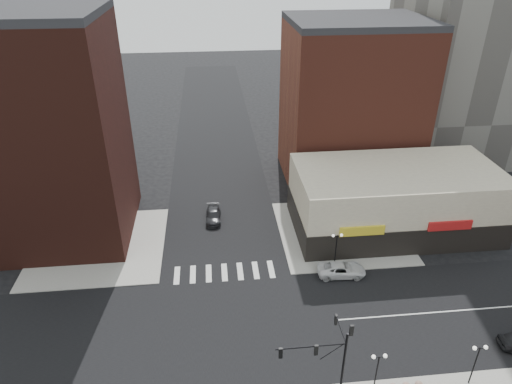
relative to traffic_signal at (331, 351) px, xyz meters
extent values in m
plane|color=black|center=(-7.24, 7.83, -4.96)|extent=(240.00, 240.00, 0.00)
cube|color=black|center=(-7.24, 7.83, -4.95)|extent=(200.00, 14.00, 0.02)
cube|color=black|center=(-7.24, 7.83, -4.95)|extent=(14.00, 200.00, 0.02)
cube|color=gray|center=(-21.74, 22.33, -4.90)|extent=(15.00, 15.00, 0.12)
cube|color=gray|center=(7.26, 22.33, -4.90)|extent=(15.00, 15.00, 0.12)
cube|color=#391812|center=(-26.24, 26.33, 7.54)|extent=(16.00, 15.00, 25.00)
cube|color=maroon|center=(11.76, 37.33, 6.04)|extent=(18.00, 15.00, 22.00)
cube|color=beige|center=(13.76, 22.83, -0.96)|extent=(24.00, 12.00, 8.00)
cube|color=black|center=(13.76, 22.83, -3.26)|extent=(24.20, 12.20, 3.40)
cylinder|color=black|center=(0.96, -0.37, -1.46)|extent=(0.18, 0.18, 7.00)
cylinder|color=black|center=(-1.64, -0.37, 1.04)|extent=(5.20, 0.11, 0.11)
cylinder|color=black|center=(-0.04, -0.37, 0.34)|extent=(1.72, 0.06, 1.46)
cylinder|color=black|center=(0.96, 1.13, 1.04)|extent=(0.11, 3.00, 0.11)
cube|color=black|center=(-3.84, -0.37, 0.64)|extent=(0.28, 0.18, 0.95)
sphere|color=red|center=(-3.84, -0.37, 0.94)|extent=(0.16, 0.16, 0.16)
cube|color=black|center=(-1.24, -0.37, 0.64)|extent=(0.28, 0.18, 0.95)
sphere|color=red|center=(-1.24, -0.37, 0.94)|extent=(0.16, 0.16, 0.16)
cube|color=black|center=(0.96, 2.43, 0.64)|extent=(0.18, 0.28, 0.95)
sphere|color=red|center=(0.96, 2.43, 0.94)|extent=(0.16, 0.16, 0.16)
cube|color=black|center=(1.21, -0.37, 2.34)|extent=(0.28, 0.18, 0.95)
sphere|color=red|center=(1.21, -0.37, 2.64)|extent=(0.16, 0.16, 0.16)
cylinder|color=black|center=(3.76, -0.17, -2.84)|extent=(0.11, 0.11, 4.00)
cylinder|color=black|center=(3.76, -0.17, -0.94)|extent=(0.90, 0.06, 0.06)
sphere|color=white|center=(3.31, -0.17, -0.84)|extent=(0.32, 0.32, 0.32)
sphere|color=white|center=(4.21, -0.17, -0.84)|extent=(0.32, 0.32, 0.32)
cylinder|color=black|center=(11.76, -0.17, -2.84)|extent=(0.11, 0.11, 4.00)
cylinder|color=black|center=(11.76, -0.17, -0.94)|extent=(0.90, 0.06, 0.06)
sphere|color=white|center=(11.31, -0.17, -0.84)|extent=(0.32, 0.32, 0.32)
sphere|color=white|center=(12.21, -0.17, -0.84)|extent=(0.32, 0.32, 0.32)
cylinder|color=black|center=(4.76, 15.83, -2.84)|extent=(0.11, 0.11, 4.00)
cylinder|color=black|center=(4.76, 15.83, -0.94)|extent=(0.90, 0.06, 0.06)
sphere|color=white|center=(4.31, 15.83, -0.84)|extent=(0.32, 0.32, 0.32)
sphere|color=white|center=(5.21, 15.83, -0.84)|extent=(0.32, 0.32, 0.32)
imported|color=silver|center=(5.12, 14.33, -4.25)|extent=(5.28, 2.70, 1.43)
imported|color=black|center=(-8.27, 26.76, -4.29)|extent=(2.02, 4.69, 1.35)
camera|label=1|loc=(-7.99, -23.03, 26.66)|focal=32.00mm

